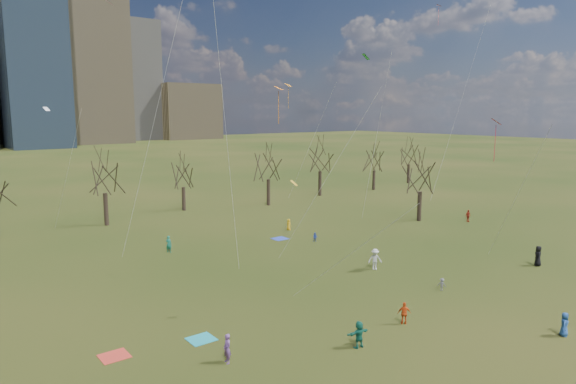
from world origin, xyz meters
TOP-DOWN VIEW (x-y plane):
  - ground at (0.00, 0.00)m, footprint 500.00×500.00m
  - bare_tree_row at (-0.09, 37.22)m, footprint 113.04×29.80m
  - blanket_teal at (-13.09, 3.80)m, footprint 1.60×1.50m
  - blanket_navy at (6.00, 21.32)m, footprint 1.60×1.50m
  - blanket_crimson at (-18.14, 4.85)m, footprint 1.60×1.50m
  - person_0 at (5.31, -9.66)m, footprint 0.87×0.72m
  - person_3 at (6.18, 0.10)m, footprint 0.66×0.76m
  - person_4 at (-1.26, -2.35)m, footprint 0.91×0.87m
  - person_5 at (-6.11, -2.94)m, footprint 1.58×0.64m
  - person_6 at (18.73, -1.22)m, footprint 1.09×1.04m
  - person_7 at (-13.34, 0.22)m, footprint 0.47×0.66m
  - person_8 at (8.25, 17.91)m, footprint 0.62×0.63m
  - person_9 at (6.07, 7.13)m, footprint 1.40×1.26m
  - person_10 at (30.48, 13.77)m, footprint 0.96×0.51m
  - person_12 at (9.36, 24.07)m, footprint 0.52×0.72m
  - person_13 at (-6.17, 23.64)m, footprint 0.70×0.75m
  - kites_airborne at (5.21, 14.69)m, footprint 69.75×42.78m

SIDE VIEW (x-z plane):
  - ground at x=0.00m, z-range 0.00..0.00m
  - blanket_teal at x=-13.09m, z-range 0.00..0.03m
  - blanket_navy at x=6.00m, z-range 0.00..0.03m
  - blanket_crimson at x=-18.14m, z-range 0.00..0.03m
  - person_3 at x=6.18m, z-range 0.00..1.02m
  - person_8 at x=8.25m, z-range 0.00..1.03m
  - person_12 at x=9.36m, z-range 0.00..1.36m
  - person_4 at x=-1.26m, z-range 0.00..1.51m
  - person_0 at x=5.31m, z-range 0.00..1.53m
  - person_10 at x=30.48m, z-range 0.00..1.56m
  - person_5 at x=-6.11m, z-range 0.00..1.66m
  - person_7 at x=-13.34m, z-range 0.00..1.69m
  - person_13 at x=-6.17m, z-range 0.00..1.71m
  - person_6 at x=18.73m, z-range 0.00..1.87m
  - person_9 at x=6.07m, z-range 0.00..1.89m
  - bare_tree_row at x=-0.09m, z-range 1.37..10.87m
  - kites_airborne at x=5.21m, z-range -4.15..32.47m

